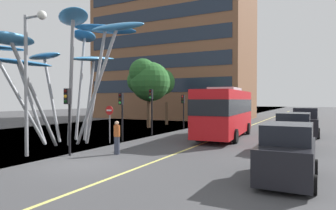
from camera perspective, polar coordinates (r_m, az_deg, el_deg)
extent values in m
cube|color=#424244|center=(14.07, -15.78, -11.06)|extent=(120.00, 240.00, 0.10)
cube|color=#E0D666|center=(12.51, -7.00, -12.35)|extent=(0.16, 144.00, 0.01)
cube|color=red|center=(22.86, 10.91, -1.34)|extent=(3.16, 9.67, 3.20)
cube|color=black|center=(22.84, 10.91, -0.22)|extent=(3.19, 9.77, 1.02)
cube|color=yellow|center=(27.45, 13.05, 1.75)|extent=(1.41, 0.19, 0.36)
cube|color=#B2B2B7|center=(22.85, 10.92, 2.96)|extent=(2.12, 3.45, 0.24)
cylinder|color=black|center=(25.63, 15.12, -4.40)|extent=(0.34, 0.98, 0.96)
cylinder|color=black|center=(26.12, 9.57, -4.27)|extent=(0.34, 0.98, 0.96)
cylinder|color=black|center=(20.16, 12.82, -5.86)|extent=(0.34, 0.98, 0.96)
cylinder|color=black|center=(20.78, 5.86, -5.63)|extent=(0.34, 0.98, 0.96)
cylinder|color=#9EA0A5|center=(19.11, -13.57, 3.25)|extent=(3.28, 0.39, 7.35)
ellipsoid|color=#4299E0|center=(18.72, -9.74, 14.56)|extent=(3.74, 1.44, 0.65)
cylinder|color=#9EA0A5|center=(20.15, -13.68, 3.50)|extent=(1.39, 0.87, 7.57)
ellipsoid|color=#2D7FD1|center=(20.54, -11.95, 14.08)|extent=(4.19, 3.05, 0.83)
cylinder|color=#9EA0A5|center=(22.08, -14.88, 1.14)|extent=(0.23, 1.22, 5.92)
ellipsoid|color=#4CA3E5|center=(22.66, -14.02, 8.60)|extent=(1.53, 4.34, 0.83)
cylinder|color=#9EA0A5|center=(23.37, -16.47, 3.62)|extent=(1.27, 2.31, 7.97)
ellipsoid|color=#388EDB|center=(24.95, -15.72, 12.63)|extent=(3.00, 3.96, 0.83)
cylinder|color=#9EA0A5|center=(22.34, -21.46, 1.28)|extent=(2.24, 0.69, 6.09)
ellipsoid|color=#4299E0|center=(23.46, -22.74, 8.65)|extent=(4.07, 2.10, 0.49)
cylinder|color=#9EA0A5|center=(21.32, -24.76, 0.36)|extent=(1.72, 1.15, 5.41)
ellipsoid|color=#388EDB|center=(21.78, -26.93, 7.40)|extent=(4.48, 3.50, 0.81)
cylinder|color=#9EA0A5|center=(20.54, -26.73, 1.28)|extent=(2.11, 2.60, 6.12)
cylinder|color=#9EA0A5|center=(18.59, -24.17, 1.35)|extent=(0.61, 3.53, 6.14)
ellipsoid|color=#4CA3E5|center=(17.72, -28.13, 11.16)|extent=(1.75, 3.19, 0.74)
cylinder|color=#9EA0A5|center=(18.28, -18.19, 3.43)|extent=(2.45, 2.04, 7.41)
ellipsoid|color=#4299E0|center=(17.44, -17.78, 15.77)|extent=(3.71, 3.41, 0.39)
cylinder|color=black|center=(16.08, -18.39, -3.15)|extent=(0.12, 0.12, 3.46)
cube|color=black|center=(15.94, -18.78, 1.59)|extent=(0.28, 0.24, 0.80)
sphere|color=#390706|center=(15.86, -19.12, 2.53)|extent=(0.18, 0.18, 0.18)
sphere|color=orange|center=(15.85, -19.12, 1.59)|extent=(0.18, 0.18, 0.18)
sphere|color=black|center=(15.85, -19.11, 0.66)|extent=(0.18, 0.18, 0.18)
cylinder|color=black|center=(20.75, -8.78, -2.35)|extent=(0.12, 0.12, 3.34)
cube|color=black|center=(20.60, -9.02, 1.15)|extent=(0.28, 0.24, 0.80)
sphere|color=#390706|center=(20.50, -9.24, 1.88)|extent=(0.18, 0.18, 0.18)
sphere|color=#3A2707|center=(20.50, -9.23, 1.15)|extent=(0.18, 0.18, 0.18)
sphere|color=green|center=(20.50, -9.23, 0.43)|extent=(0.18, 0.18, 0.18)
cylinder|color=black|center=(24.08, -3.12, -1.41)|extent=(0.12, 0.12, 3.72)
cube|color=black|center=(23.94, -3.30, 2.07)|extent=(0.28, 0.24, 0.80)
sphere|color=#390706|center=(23.84, -3.46, 2.70)|extent=(0.18, 0.18, 0.18)
sphere|color=#3A2707|center=(23.83, -3.46, 2.08)|extent=(0.18, 0.18, 0.18)
sphere|color=green|center=(23.83, -3.45, 1.45)|extent=(0.18, 0.18, 0.18)
cylinder|color=black|center=(28.77, 3.02, -1.40)|extent=(0.12, 0.12, 3.33)
cube|color=black|center=(28.62, 2.91, 1.12)|extent=(0.28, 0.24, 0.80)
sphere|color=red|center=(28.50, 2.80, 1.65)|extent=(0.18, 0.18, 0.18)
sphere|color=#3A2707|center=(28.50, 2.80, 1.12)|extent=(0.18, 0.18, 0.18)
sphere|color=black|center=(28.50, 2.80, 0.60)|extent=(0.18, 0.18, 0.18)
cube|color=black|center=(11.58, 21.98, -9.59)|extent=(1.74, 4.25, 1.18)
cube|color=black|center=(11.45, 22.01, -5.03)|extent=(1.60, 2.34, 0.68)
cylinder|color=black|center=(12.92, 26.41, -10.63)|extent=(0.20, 0.60, 0.60)
cylinder|color=black|center=(13.06, 18.62, -10.46)|extent=(0.20, 0.60, 0.60)
cylinder|color=black|center=(10.35, 26.22, -13.56)|extent=(0.20, 0.60, 0.60)
cylinder|color=black|center=(10.52, 16.43, -13.25)|extent=(0.20, 0.60, 0.60)
cube|color=black|center=(18.72, 23.01, -5.38)|extent=(1.84, 4.40, 1.29)
cube|color=black|center=(18.64, 23.03, -2.40)|extent=(1.69, 2.42, 0.66)
cylinder|color=black|center=(20.09, 25.92, -6.47)|extent=(0.20, 0.60, 0.60)
cylinder|color=black|center=(20.22, 20.66, -6.39)|extent=(0.20, 0.60, 0.60)
cylinder|color=black|center=(17.39, 25.72, -7.63)|extent=(0.20, 0.60, 0.60)
cylinder|color=black|center=(17.53, 19.64, -7.52)|extent=(0.20, 0.60, 0.60)
cube|color=black|center=(25.81, 24.93, -3.68)|extent=(1.83, 4.27, 1.27)
cube|color=black|center=(25.75, 24.94, -1.37)|extent=(1.69, 2.35, 0.81)
cylinder|color=black|center=(27.15, 26.97, -4.55)|extent=(0.20, 0.60, 0.60)
cylinder|color=black|center=(27.22, 23.09, -4.51)|extent=(0.20, 0.60, 0.60)
cylinder|color=black|center=(24.52, 26.95, -5.14)|extent=(0.20, 0.60, 0.60)
cylinder|color=black|center=(24.59, 22.65, -5.09)|extent=(0.20, 0.60, 0.60)
cylinder|color=gray|center=(16.74, -25.62, 3.32)|extent=(0.18, 0.18, 7.17)
cylinder|color=gray|center=(16.77, -24.43, 15.21)|extent=(1.20, 0.12, 0.12)
sphere|color=silver|center=(16.32, -23.07, 15.62)|extent=(0.44, 0.44, 0.44)
cylinder|color=brown|center=(30.67, -3.75, -1.82)|extent=(0.37, 0.37, 2.72)
sphere|color=#286028|center=(30.00, -4.62, 5.54)|extent=(2.48, 2.48, 2.48)
sphere|color=#286028|center=(31.13, -5.36, 4.65)|extent=(2.74, 2.74, 2.74)
sphere|color=#286028|center=(29.96, -4.86, 6.28)|extent=(2.77, 2.77, 2.77)
sphere|color=#286028|center=(30.06, -3.43, 4.49)|extent=(3.98, 3.98, 3.98)
sphere|color=#286028|center=(30.38, -2.73, 4.42)|extent=(2.46, 2.46, 2.46)
cylinder|color=brown|center=(34.42, -0.26, -1.63)|extent=(0.33, 0.33, 2.57)
sphere|color=#2D6B2D|center=(34.62, -1.67, 4.24)|extent=(2.75, 2.75, 2.75)
sphere|color=#2D6B2D|center=(35.79, -1.32, 4.53)|extent=(2.82, 2.82, 2.82)
sphere|color=#2D6B2D|center=(35.44, -1.16, 4.44)|extent=(3.10, 3.10, 3.10)
cylinder|color=#2D3342|center=(16.04, -9.81, -7.66)|extent=(0.29, 0.29, 0.94)
cylinder|color=#99471E|center=(15.94, -9.81, -4.92)|extent=(0.34, 0.34, 0.61)
sphere|color=tan|center=(15.90, -9.82, -3.44)|extent=(0.22, 0.22, 0.22)
cylinder|color=gray|center=(20.03, -11.15, -3.71)|extent=(0.08, 0.08, 2.48)
cylinder|color=red|center=(19.96, -11.21, -1.02)|extent=(0.60, 0.03, 0.60)
cube|color=white|center=(19.93, -11.26, -1.03)|extent=(0.40, 0.04, 0.11)
cube|color=brown|center=(47.99, 1.16, 9.63)|extent=(23.58, 12.40, 20.12)
cube|color=#1E2838|center=(41.99, -2.58, 3.73)|extent=(22.16, 0.08, 1.88)
cube|color=#1E2838|center=(42.28, -2.58, 8.27)|extent=(22.16, 0.08, 1.88)
cube|color=#1E2838|center=(42.83, -2.59, 12.73)|extent=(22.16, 0.08, 1.88)
cube|color=#1E2838|center=(43.64, -2.59, 17.04)|extent=(22.16, 0.08, 1.88)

